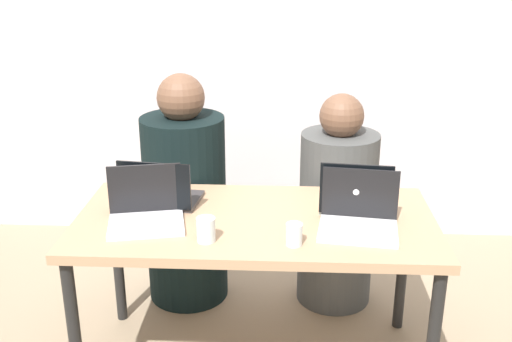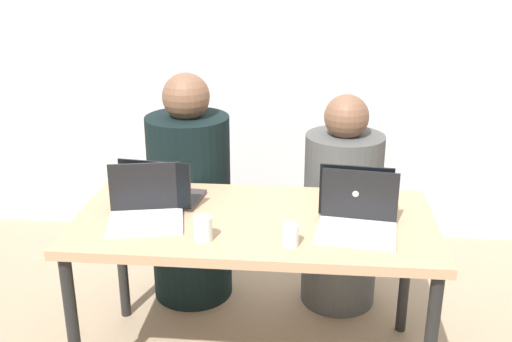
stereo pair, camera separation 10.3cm
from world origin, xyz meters
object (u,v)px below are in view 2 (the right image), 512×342
at_px(person_on_right, 341,214).
at_px(water_glass_right, 290,237).
at_px(laptop_back_left, 162,193).
at_px(laptop_back_right, 356,201).
at_px(person_on_left, 190,201).
at_px(laptop_front_right, 357,219).
at_px(laptop_front_left, 145,210).
at_px(water_glass_left, 203,230).

relative_size(person_on_right, water_glass_right, 13.00).
relative_size(person_on_right, laptop_back_left, 3.27).
bearing_deg(laptop_back_right, water_glass_right, 57.79).
height_order(person_on_left, laptop_front_right, person_on_left).
relative_size(laptop_front_left, water_glass_right, 3.95).
height_order(person_on_right, laptop_front_left, person_on_right).
distance_m(laptop_back_left, laptop_back_right, 0.83).
distance_m(person_on_left, water_glass_right, 1.00).
bearing_deg(laptop_front_left, laptop_front_right, -12.91).
xyz_separation_m(water_glass_left, water_glass_right, (0.33, -0.01, -0.00)).
xyz_separation_m(person_on_left, laptop_back_left, (-0.03, -0.45, 0.23)).
bearing_deg(person_on_left, laptop_back_right, 143.07).
bearing_deg(laptop_front_right, water_glass_right, -141.80).
relative_size(laptop_back_left, water_glass_right, 3.97).
distance_m(laptop_back_left, water_glass_right, 0.67).
relative_size(laptop_back_left, water_glass_left, 3.58).
bearing_deg(person_on_right, laptop_back_right, 80.51).
relative_size(laptop_front_right, water_glass_left, 3.48).
bearing_deg(water_glass_right, person_on_right, 73.89).
xyz_separation_m(laptop_back_left, laptop_back_right, (0.83, -0.02, 0.00)).
xyz_separation_m(person_on_left, laptop_back_right, (0.81, -0.47, 0.23)).
distance_m(person_on_right, laptop_front_left, 1.08).
height_order(laptop_back_right, water_glass_right, laptop_back_right).
height_order(laptop_back_left, water_glass_left, laptop_back_left).
bearing_deg(person_on_left, laptop_front_right, 134.38).
distance_m(laptop_front_right, water_glass_right, 0.30).
bearing_deg(person_on_right, water_glass_left, 41.48).
bearing_deg(water_glass_left, laptop_front_right, 13.12).
height_order(person_on_right, water_glass_right, person_on_right).
distance_m(person_on_right, water_glass_left, 1.01).
height_order(laptop_front_left, water_glass_right, laptop_front_left).
xyz_separation_m(laptop_back_right, laptop_front_left, (-0.86, -0.17, -0.00)).
relative_size(laptop_back_right, water_glass_left, 3.36).
bearing_deg(laptop_front_left, laptop_back_left, 70.89).
bearing_deg(laptop_back_left, water_glass_left, 132.75).
relative_size(person_on_left, laptop_front_left, 3.55).
bearing_deg(water_glass_right, person_on_left, 124.28).
height_order(laptop_back_left, water_glass_right, laptop_back_left).
height_order(person_on_left, person_on_right, person_on_left).
xyz_separation_m(laptop_back_right, laptop_front_right, (-0.00, -0.18, -0.00)).
xyz_separation_m(laptop_front_left, water_glass_right, (0.60, -0.17, -0.01)).
xyz_separation_m(person_on_left, water_glass_left, (0.22, -0.79, 0.23)).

